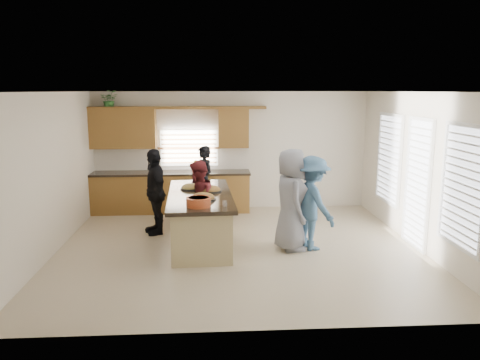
{
  "coord_description": "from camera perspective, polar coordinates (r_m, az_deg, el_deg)",
  "views": [
    {
      "loc": [
        -0.48,
        -8.13,
        2.83
      ],
      "look_at": [
        0.06,
        0.57,
        1.15
      ],
      "focal_mm": 35.0,
      "sensor_mm": 36.0,
      "label": 1
    }
  ],
  "objects": [
    {
      "name": "woman_left_mid",
      "position": [
        8.86,
        -5.12,
        -2.59
      ],
      "size": [
        0.58,
        0.75,
        1.53
      ],
      "primitive_type": "imported",
      "rotation": [
        0.0,
        0.0,
        -1.57
      ],
      "color": "maroon",
      "rests_on": "ground"
    },
    {
      "name": "woman_right_back",
      "position": [
        8.44,
        8.77,
        -2.8
      ],
      "size": [
        1.04,
        1.26,
        1.69
      ],
      "primitive_type": "imported",
      "rotation": [
        0.0,
        0.0,
        2.01
      ],
      "color": "#395D7D",
      "rests_on": "ground"
    },
    {
      "name": "island",
      "position": [
        8.78,
        -4.86,
        -4.83
      ],
      "size": [
        1.26,
        2.75,
        0.95
      ],
      "rotation": [
        0.0,
        0.0,
        0.04
      ],
      "color": "tan",
      "rests_on": "ground"
    },
    {
      "name": "back_cabinetry",
      "position": [
        11.07,
        -8.63,
        0.81
      ],
      "size": [
        4.08,
        0.66,
        2.46
      ],
      "color": "olive",
      "rests_on": "ground"
    },
    {
      "name": "room_shell",
      "position": [
        8.19,
        -0.19,
        4.41
      ],
      "size": [
        6.52,
        6.02,
        2.81
      ],
      "color": "silver",
      "rests_on": "ground"
    },
    {
      "name": "woman_left_back",
      "position": [
        10.75,
        -4.43,
        -0.04
      ],
      "size": [
        0.62,
        0.69,
        1.58
      ],
      "primitive_type": "imported",
      "rotation": [
        0.0,
        0.0,
        -1.04
      ],
      "color": "black",
      "rests_on": "ground"
    },
    {
      "name": "right_wall_glazing",
      "position": [
        8.93,
        20.96,
        0.6
      ],
      "size": [
        0.06,
        4.0,
        2.25
      ],
      "color": "white",
      "rests_on": "ground"
    },
    {
      "name": "platter_mid",
      "position": [
        8.83,
        -3.58,
        -1.22
      ],
      "size": [
        0.41,
        0.41,
        0.16
      ],
      "color": "black",
      "rests_on": "island"
    },
    {
      "name": "platter_back",
      "position": [
        9.08,
        -6.08,
        -0.92
      ],
      "size": [
        0.38,
        0.38,
        0.15
      ],
      "color": "black",
      "rests_on": "island"
    },
    {
      "name": "woman_right_front",
      "position": [
        8.36,
        6.21,
        -2.41
      ],
      "size": [
        0.67,
        0.95,
        1.83
      ],
      "primitive_type": "imported",
      "rotation": [
        0.0,
        0.0,
        1.67
      ],
      "color": "slate",
      "rests_on": "ground"
    },
    {
      "name": "floor",
      "position": [
        8.62,
        -0.18,
        -8.25
      ],
      "size": [
        6.5,
        6.5,
        0.0
      ],
      "primitive_type": "plane",
      "color": "tan",
      "rests_on": "ground"
    },
    {
      "name": "potted_plant",
      "position": [
        11.19,
        -15.62,
        9.41
      ],
      "size": [
        0.42,
        0.38,
        0.43
      ],
      "primitive_type": "imported",
      "rotation": [
        0.0,
        0.0,
        0.11
      ],
      "color": "#33742E",
      "rests_on": "back_cabinetry"
    },
    {
      "name": "platter_front",
      "position": [
        8.19,
        -4.56,
        -2.19
      ],
      "size": [
        0.46,
        0.46,
        0.19
      ],
      "color": "black",
      "rests_on": "island"
    },
    {
      "name": "clear_cup",
      "position": [
        7.67,
        -1.89,
        -2.91
      ],
      "size": [
        0.08,
        0.08,
        0.1
      ],
      "primitive_type": "cylinder",
      "color": "white",
      "rests_on": "island"
    },
    {
      "name": "salad_bowl",
      "position": [
        7.69,
        -5.09,
        -2.62
      ],
      "size": [
        0.4,
        0.4,
        0.15
      ],
      "color": "#C14C23",
      "rests_on": "island"
    },
    {
      "name": "woman_left_front",
      "position": [
        9.41,
        -10.32,
        -1.39
      ],
      "size": [
        0.74,
        1.08,
        1.71
      ],
      "primitive_type": "imported",
      "rotation": [
        0.0,
        0.0,
        -1.21
      ],
      "color": "black",
      "rests_on": "ground"
    },
    {
      "name": "flower_vase",
      "position": [
        9.77,
        -5.22,
        1.14
      ],
      "size": [
        0.14,
        0.14,
        0.45
      ],
      "color": "silver",
      "rests_on": "island"
    },
    {
      "name": "plate_stack",
      "position": [
        9.67,
        -5.16,
        -0.17
      ],
      "size": [
        0.25,
        0.25,
        0.06
      ],
      "primitive_type": "cylinder",
      "color": "#D09AE1",
      "rests_on": "island"
    }
  ]
}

